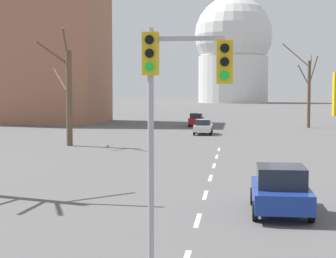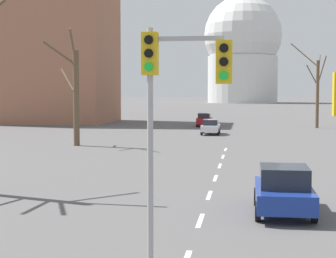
{
  "view_description": "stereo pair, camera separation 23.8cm",
  "coord_description": "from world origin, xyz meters",
  "views": [
    {
      "loc": [
        1.21,
        -7.01,
        4.21
      ],
      "look_at": [
        -0.42,
        6.38,
        3.3
      ],
      "focal_mm": 60.0,
      "sensor_mm": 36.0,
      "label": 1
    },
    {
      "loc": [
        1.45,
        -6.98,
        4.21
      ],
      "look_at": [
        -0.42,
        6.38,
        3.3
      ],
      "focal_mm": 60.0,
      "sensor_mm": 36.0,
      "label": 2
    }
  ],
  "objects": [
    {
      "name": "capitol_dome",
      "position": [
        0.0,
        199.86,
        19.31
      ],
      "size": [
        28.07,
        28.07,
        39.64
      ],
      "color": "silver",
      "rests_on": "ground_plane"
    },
    {
      "name": "lane_stripe_5",
      "position": [
        0.0,
        24.52,
        0.0
      ],
      "size": [
        0.16,
        2.0,
        0.01
      ],
      "primitive_type": "cube",
      "color": "silver",
      "rests_on": "ground_plane"
    },
    {
      "name": "lane_stripe_2",
      "position": [
        0.0,
        11.02,
        0.0
      ],
      "size": [
        0.16,
        2.0,
        0.01
      ],
      "primitive_type": "cube",
      "color": "silver",
      "rests_on": "ground_plane"
    },
    {
      "name": "sedan_near_right",
      "position": [
        2.75,
        12.42,
        0.83
      ],
      "size": [
        1.96,
        4.14,
        1.66
      ],
      "color": "navy",
      "rests_on": "ground_plane"
    },
    {
      "name": "bare_tree_right_near",
      "position": [
        9.43,
        59.01,
        4.46
      ],
      "size": [
        3.75,
        4.18,
        9.82
      ],
      "color": "brown",
      "rests_on": "ground_plane"
    },
    {
      "name": "apartment_block_left",
      "position": [
        -25.7,
        66.32,
        10.47
      ],
      "size": [
        18.0,
        14.0,
        20.94
      ],
      "primitive_type": "cube",
      "color": "#9E664C",
      "rests_on": "ground_plane"
    },
    {
      "name": "lane_stripe_3",
      "position": [
        0.0,
        15.52,
        0.0
      ],
      "size": [
        0.16,
        2.0,
        0.01
      ],
      "primitive_type": "cube",
      "color": "silver",
      "rests_on": "ground_plane"
    },
    {
      "name": "traffic_signal_centre_tall",
      "position": [
        -0.15,
        5.56,
        4.27
      ],
      "size": [
        2.03,
        0.34,
        5.63
      ],
      "color": "#9E9EA3",
      "rests_on": "ground_plane"
    },
    {
      "name": "lane_stripe_6",
      "position": [
        0.0,
        29.02,
        0.0
      ],
      "size": [
        0.16,
        2.0,
        0.01
      ],
      "primitive_type": "cube",
      "color": "silver",
      "rests_on": "ground_plane"
    },
    {
      "name": "lane_stripe_7",
      "position": [
        0.0,
        33.52,
        0.0
      ],
      "size": [
        0.16,
        2.0,
        0.01
      ],
      "primitive_type": "cube",
      "color": "silver",
      "rests_on": "ground_plane"
    },
    {
      "name": "lane_stripe_4",
      "position": [
        0.0,
        20.02,
        0.0
      ],
      "size": [
        0.16,
        2.0,
        0.01
      ],
      "primitive_type": "cube",
      "color": "silver",
      "rests_on": "ground_plane"
    },
    {
      "name": "bare_tree_left_near",
      "position": [
        -11.63,
        34.85,
        4.05
      ],
      "size": [
        2.45,
        3.84,
        8.87
      ],
      "color": "brown",
      "rests_on": "ground_plane"
    },
    {
      "name": "sedan_mid_centre",
      "position": [
        -1.97,
        47.61,
        0.76
      ],
      "size": [
        1.74,
        4.18,
        1.47
      ],
      "color": "silver",
      "rests_on": "ground_plane"
    },
    {
      "name": "sedan_near_left",
      "position": [
        -3.5,
        59.94,
        0.82
      ],
      "size": [
        1.72,
        4.34,
        1.6
      ],
      "color": "maroon",
      "rests_on": "ground_plane"
    }
  ]
}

